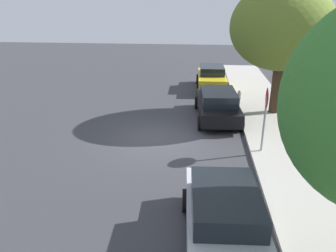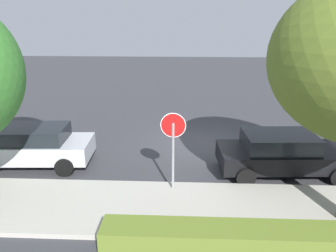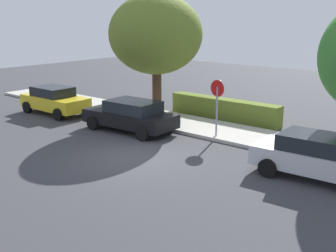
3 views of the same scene
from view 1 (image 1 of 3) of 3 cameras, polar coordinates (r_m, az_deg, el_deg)
ground_plane at (r=13.94m, az=-1.85°, el=-2.25°), size 60.00×60.00×0.00m
sidewalk_curb at (r=14.24m, az=19.13°, el=-2.66°), size 32.00×2.81×0.14m
stop_sign at (r=12.48m, az=16.65°, el=2.75°), size 0.76×0.08×2.61m
parked_car_black at (r=16.15m, az=8.63°, el=3.77°), size 4.59×2.27×1.46m
parked_car_silver at (r=7.99m, az=9.91°, el=-16.25°), size 4.66×2.16×1.48m
parked_car_yellow at (r=21.69m, az=7.61°, el=8.43°), size 4.12×2.00×1.48m
street_tree_mid_block at (r=16.74m, az=19.12°, el=15.93°), size 4.76×4.76×6.35m
fire_hydrant at (r=19.13m, az=12.32°, el=5.08°), size 0.30×0.22×0.72m
front_yard_hedge at (r=15.35m, az=26.91°, el=-0.22°), size 6.26×0.75×1.08m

